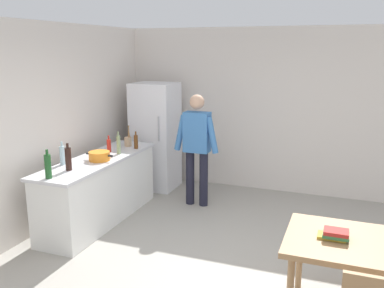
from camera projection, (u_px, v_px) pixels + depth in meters
The scene contains 16 objects.
ground_plane at pixel (221, 275), 4.46m from camera, with size 14.00×14.00×0.00m, color #9E998E.
wall_back at pixel (275, 111), 6.89m from camera, with size 6.40×0.12×2.70m, color silver.
wall_left at pixel (28, 131), 5.23m from camera, with size 0.12×5.60×2.70m, color silver.
kitchen_counter at pixel (100, 189), 5.77m from camera, with size 0.64×2.20×0.90m.
refrigerator at pixel (156, 136), 7.10m from camera, with size 0.70×0.67×1.80m.
person at pixel (197, 143), 6.25m from camera, with size 0.70×0.22×1.70m.
dining_table at pixel (369, 252), 3.55m from camera, with size 1.40×0.90×0.75m.
cooking_pot at pixel (99, 156), 5.55m from camera, with size 0.40×0.28×0.12m.
utensil_jar at pixel (128, 141), 6.36m from camera, with size 0.11×0.11×0.32m.
bottle_wine_dark at pixel (68, 159), 5.09m from camera, with size 0.08×0.08×0.34m.
bottle_sauce_red at pixel (109, 145), 6.00m from camera, with size 0.06×0.06×0.24m.
bottle_vinegar_tall at pixel (119, 145), 5.87m from camera, with size 0.06×0.06×0.32m.
bottle_water_clear at pixel (62, 155), 5.34m from camera, with size 0.07×0.07×0.30m.
bottle_wine_green at pixel (48, 166), 4.77m from camera, with size 0.08×0.08×0.34m.
bottle_beer_brown at pixel (136, 142), 6.20m from camera, with size 0.06×0.06×0.26m.
book_stack at pixel (335, 234), 3.60m from camera, with size 0.26×0.18×0.09m.
Camera 1 is at (1.14, -3.88, 2.36)m, focal length 39.08 mm.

